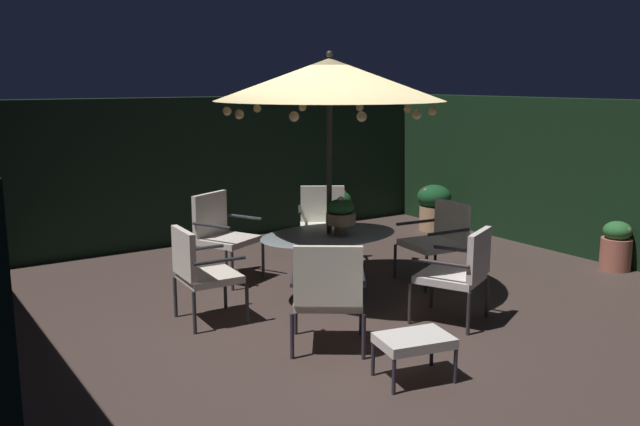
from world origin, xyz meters
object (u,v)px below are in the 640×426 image
(patio_chair_south, at_px, (221,230))
(potted_plant_front_corner, at_px, (434,205))
(patio_chair_southeast, at_px, (323,219))
(potted_plant_left_near, at_px, (336,208))
(patio_dining_table, at_px, (329,248))
(ottoman_footrest, at_px, (414,342))
(patio_chair_northeast, at_px, (460,270))
(patio_chair_east, at_px, (439,236))
(patio_umbrella, at_px, (330,80))
(centerpiece_planter, at_px, (341,213))
(patio_chair_north, at_px, (328,291))
(patio_chair_southwest, at_px, (200,269))
(potted_plant_right_far, at_px, (616,246))

(patio_chair_south, relative_size, potted_plant_front_corner, 1.43)
(patio_chair_southeast, distance_m, potted_plant_left_near, 2.04)
(patio_dining_table, relative_size, ottoman_footrest, 2.46)
(ottoman_footrest, relative_size, potted_plant_left_near, 1.00)
(patio_chair_northeast, xyz_separation_m, patio_chair_east, (0.83, 1.17, 0.00))
(patio_umbrella, distance_m, patio_chair_northeast, 2.34)
(centerpiece_planter, bearing_deg, potted_plant_front_corner, 32.37)
(potted_plant_left_near, xyz_separation_m, potted_plant_front_corner, (1.29, -0.86, 0.04))
(patio_chair_north, distance_m, patio_chair_southwest, 1.44)
(patio_dining_table, relative_size, potted_plant_left_near, 2.45)
(potted_plant_left_near, relative_size, potted_plant_right_far, 1.04)
(patio_chair_north, height_order, patio_chair_southwest, patio_chair_north)
(patio_chair_northeast, distance_m, patio_chair_southwest, 2.54)
(potted_plant_right_far, bearing_deg, patio_chair_north, -177.81)
(centerpiece_planter, height_order, patio_chair_southwest, centerpiece_planter)
(patio_umbrella, relative_size, patio_chair_southeast, 2.66)
(patio_chair_northeast, height_order, patio_chair_east, patio_chair_northeast)
(centerpiece_planter, distance_m, potted_plant_right_far, 3.77)
(patio_chair_east, distance_m, patio_chair_south, 2.58)
(centerpiece_planter, xyz_separation_m, patio_chair_south, (-0.69, 1.47, -0.37))
(patio_chair_east, xyz_separation_m, potted_plant_right_far, (2.19, -0.89, -0.23))
(patio_chair_southwest, height_order, potted_plant_front_corner, patio_chair_southwest)
(ottoman_footrest, bearing_deg, patio_umbrella, 73.73)
(patio_dining_table, height_order, patio_chair_south, patio_chair_south)
(potted_plant_left_near, height_order, potted_plant_front_corner, potted_plant_front_corner)
(patio_chair_north, distance_m, patio_chair_southeast, 2.95)
(patio_dining_table, bearing_deg, patio_umbrella, -78.75)
(patio_chair_north, relative_size, potted_plant_right_far, 1.60)
(patio_chair_northeast, height_order, patio_chair_southwest, patio_chair_southwest)
(patio_dining_table, distance_m, potted_plant_right_far, 3.81)
(patio_chair_southeast, bearing_deg, ottoman_footrest, -112.38)
(patio_chair_southwest, distance_m, potted_plant_front_corner, 5.17)
(potted_plant_left_near, bearing_deg, patio_chair_northeast, -108.97)
(patio_chair_southeast, bearing_deg, patio_chair_south, 176.93)
(patio_chair_northeast, bearing_deg, patio_chair_north, 175.66)
(patio_chair_east, bearing_deg, potted_plant_left_near, 78.63)
(ottoman_footrest, relative_size, potted_plant_front_corner, 0.89)
(patio_chair_south, height_order, ottoman_footrest, patio_chair_south)
(potted_plant_right_far, bearing_deg, patio_chair_southwest, 167.55)
(centerpiece_planter, relative_size, patio_chair_north, 0.42)
(patio_chair_east, relative_size, potted_plant_right_far, 1.51)
(patio_umbrella, distance_m, potted_plant_left_near, 4.02)
(patio_chair_east, xyz_separation_m, ottoman_footrest, (-2.07, -1.92, -0.23))
(patio_chair_northeast, distance_m, patio_chair_southeast, 2.59)
(patio_umbrella, xyz_separation_m, patio_chair_east, (1.47, -0.16, -1.81))
(patio_umbrella, relative_size, potted_plant_right_far, 4.26)
(patio_chair_east, relative_size, patio_chair_southwest, 0.99)
(patio_chair_south, bearing_deg, patio_chair_northeast, -64.29)
(patio_chair_southwest, bearing_deg, patio_dining_table, -3.35)
(patio_dining_table, bearing_deg, patio_chair_east, -6.05)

